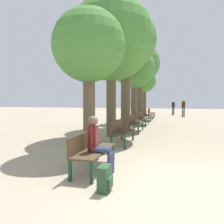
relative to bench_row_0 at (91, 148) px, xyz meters
name	(u,v)px	position (x,y,z in m)	size (l,w,h in m)	color
ground_plane	(184,189)	(1.97, -0.62, -0.50)	(80.00, 80.00, 0.00)	tan
bench_row_0	(91,148)	(0.00, 0.00, 0.00)	(0.53, 1.69, 0.84)	#4C3823
bench_row_1	(121,130)	(0.00, 3.06, 0.00)	(0.53, 1.69, 0.84)	#4C3823
bench_row_2	(134,122)	(0.00, 6.12, 0.00)	(0.53, 1.69, 0.84)	#4C3823
bench_row_3	(142,117)	(0.00, 9.18, 0.00)	(0.53, 1.69, 0.84)	#4C3823
bench_row_4	(147,114)	(0.00, 12.24, 0.00)	(0.53, 1.69, 0.84)	#4C3823
bench_row_5	(151,112)	(0.00, 15.30, 0.00)	(0.53, 1.69, 0.84)	#4C3823
tree_row_0	(89,47)	(-0.75, 1.86, 2.72)	(2.28, 2.28, 4.42)	brown
tree_row_1	(111,39)	(-0.75, 4.50, 3.67)	(3.61, 3.61, 6.01)	brown
tree_row_2	(126,41)	(-0.75, 7.63, 4.38)	(3.44, 3.44, 6.69)	brown
tree_row_3	(134,69)	(-0.75, 10.50, 3.28)	(2.85, 2.85, 5.25)	brown
tree_row_4	(140,64)	(-0.75, 13.71, 4.09)	(3.24, 3.24, 6.30)	brown
tree_row_5	(144,81)	(-0.75, 16.81, 2.92)	(2.22, 2.22, 4.59)	brown
person_seated	(98,142)	(0.23, -0.17, 0.16)	(0.56, 0.32, 1.24)	#384260
backpack	(105,179)	(0.65, -1.05, -0.28)	(0.21, 0.34, 0.44)	#284C2D
pedestrian_near	(183,107)	(2.94, 17.67, 0.47)	(0.34, 0.23, 1.70)	#4C4C4C
pedestrian_mid	(173,106)	(2.01, 19.80, 0.42)	(0.33, 0.22, 1.61)	#4C4C4C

